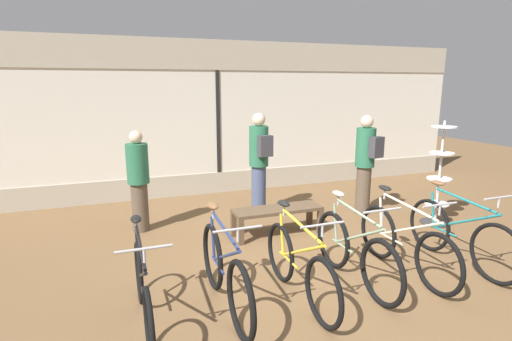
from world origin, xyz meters
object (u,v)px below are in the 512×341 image
Objects in this scene: bicycle_left at (225,273)px; customer_mid_floor at (138,179)px; display_bench at (277,213)px; bicycle_right at (405,243)px; bicycle_center_left at (299,267)px; bicycle_far_right at (459,235)px; bicycle_center_right at (355,252)px; accessory_rack at (439,183)px; bicycle_far_left at (143,291)px; customer_by_window at (365,161)px; customer_near_rack at (259,160)px.

customer_mid_floor reaches higher than bicycle_left.
bicycle_right is at bearing -61.48° from display_bench.
bicycle_far_right is (2.34, 0.06, 0.02)m from bicycle_center_left.
customer_mid_floor is at bearing 137.46° from bicycle_right.
bicycle_right is (2.31, 0.01, -0.01)m from bicycle_left.
bicycle_center_right is (1.58, 0.00, -0.01)m from bicycle_left.
accessory_rack is 2.78m from display_bench.
bicycle_right is at bearing 0.17° from bicycle_left.
bicycle_left is 1.04× the size of bicycle_center_left.
bicycle_far_left is 3.13m from bicycle_right.
bicycle_right is 1.11× the size of customer_mid_floor.
bicycle_far_left is 2.78m from customer_mid_floor.
customer_by_window is at bearing 28.58° from bicycle_far_left.
display_bench is 1.24m from customer_near_rack.
bicycle_left is 0.99× the size of bicycle_right.
customer_by_window is at bearing 33.91° from bicycle_left.
accessory_rack is (0.93, 1.33, 0.31)m from bicycle_far_right.
bicycle_far_left is at bearing -179.29° from bicycle_right.
customer_near_rack is at bearing 106.73° from bicycle_right.
bicycle_far_left is 4.67m from customer_by_window.
customer_by_window is (3.25, 2.18, 0.56)m from bicycle_left.
bicycle_far_left is 2.82m from display_bench.
accessory_rack reaches higher than bicycle_left.
accessory_rack is (2.50, 1.29, 0.32)m from bicycle_center_right.
bicycle_far_left is 1.63m from bicycle_center_left.
bicycle_left is 1.10× the size of customer_mid_floor.
bicycle_far_right is 3.37m from customer_near_rack.
customer_by_window is (1.79, -0.64, -0.02)m from customer_near_rack.
accessory_rack is at bearing 54.88° from bicycle_far_right.
display_bench is at bearing 39.37° from bicycle_far_left.
bicycle_center_right is 0.96× the size of bicycle_far_right.
accessory_rack is at bearing -9.64° from display_bench.
bicycle_center_right is at bearing -179.72° from bicycle_right.
bicycle_center_left is at bearing -7.07° from bicycle_left.
customer_by_window is at bearing 132.89° from accessory_rack.
bicycle_center_left is 3.17m from customer_mid_floor.
display_bench is 0.77× the size of customer_near_rack.
bicycle_far_left is 0.96× the size of bicycle_left.
customer_near_rack reaches higher than display_bench.
display_bench is (0.55, 1.85, -0.03)m from bicycle_center_left.
display_bench is (-0.95, 1.75, -0.03)m from bicycle_right.
customer_by_window reaches higher than bicycle_far_left.
customer_near_rack is at bearing 3.40° from customer_mid_floor.
customer_mid_floor reaches higher than bicycle_center_right.
bicycle_left is 1.58m from bicycle_center_right.
bicycle_far_right is 1.03× the size of accessory_rack.
bicycle_far_left is 3.96m from bicycle_far_right.
bicycle_far_left is at bearing -140.63° from display_bench.
bicycle_center_left is 0.94× the size of customer_near_rack.
customer_near_rack is at bearing 149.69° from accessory_rack.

